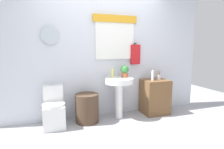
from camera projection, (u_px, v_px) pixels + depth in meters
The scene contains 11 objects.
ground_plane at pixel (124, 140), 2.65m from camera, with size 8.00×8.00×0.00m, color #A3A3A8.
back_wall at pixel (103, 51), 3.54m from camera, with size 4.40×0.18×2.60m.
toilet at pixel (54, 110), 3.13m from camera, with size 0.38×0.51×0.72m.
laundry_hamper at pixel (87, 108), 3.29m from camera, with size 0.43×0.43×0.53m, color #4C3828.
pedestal_sink at pixel (119, 87), 3.44m from camera, with size 0.56×0.56×0.79m.
faucet at pixel (117, 75), 3.51m from camera, with size 0.03×0.03×0.10m, color silver.
wooden_cabinet at pixel (155, 97), 3.73m from camera, with size 0.52×0.44×0.71m, color brown.
soap_bottle at pixel (112, 73), 3.40m from camera, with size 0.05×0.05×0.19m, color #DBD166.
potted_plant at pixel (125, 71), 3.49m from camera, with size 0.16×0.16×0.24m.
lotion_bottle at pixel (153, 76), 3.59m from camera, with size 0.05×0.05×0.20m, color white.
toothbrush_cup at pixel (159, 77), 3.71m from camera, with size 0.08×0.08×0.19m.
Camera 1 is at (-0.96, -2.29, 1.36)m, focal length 28.59 mm.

